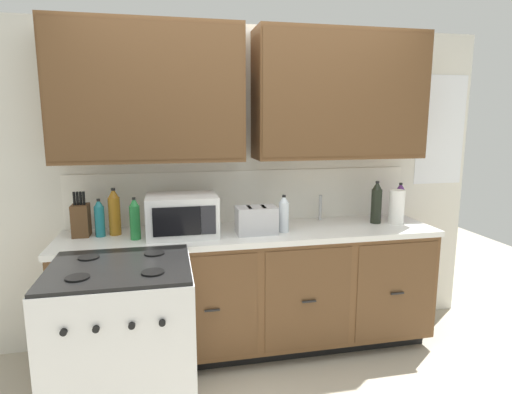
{
  "coord_description": "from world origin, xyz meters",
  "views": [
    {
      "loc": [
        -0.59,
        -2.61,
        1.71
      ],
      "look_at": [
        0.02,
        0.27,
        1.17
      ],
      "focal_mm": 29.76,
      "sensor_mm": 36.0,
      "label": 1
    }
  ],
  "objects": [
    {
      "name": "ground_plane",
      "position": [
        0.0,
        0.0,
        0.0
      ],
      "size": [
        8.0,
        8.0,
        0.0
      ],
      "primitive_type": "plane",
      "color": "#B2A893"
    },
    {
      "name": "wall_unit",
      "position": [
        0.0,
        0.5,
        1.63
      ],
      "size": [
        3.86,
        0.4,
        2.4
      ],
      "color": "silver",
      "rests_on": "ground_plane"
    },
    {
      "name": "counter_run",
      "position": [
        0.0,
        0.3,
        0.47
      ],
      "size": [
        2.69,
        0.64,
        0.92
      ],
      "color": "black",
      "rests_on": "ground_plane"
    },
    {
      "name": "stove_range",
      "position": [
        -0.86,
        -0.33,
        0.47
      ],
      "size": [
        0.76,
        0.68,
        0.95
      ],
      "color": "white",
      "rests_on": "ground_plane"
    },
    {
      "name": "microwave",
      "position": [
        -0.5,
        0.28,
        1.06
      ],
      "size": [
        0.48,
        0.37,
        0.28
      ],
      "color": "white",
      "rests_on": "counter_run"
    },
    {
      "name": "toaster",
      "position": [
        0.01,
        0.22,
        1.02
      ],
      "size": [
        0.28,
        0.18,
        0.19
      ],
      "color": "#B7B7BC",
      "rests_on": "counter_run"
    },
    {
      "name": "knife_block",
      "position": [
        -1.17,
        0.4,
        1.04
      ],
      "size": [
        0.11,
        0.14,
        0.31
      ],
      "color": "#52361E",
      "rests_on": "counter_run"
    },
    {
      "name": "sink_faucet",
      "position": [
        0.59,
        0.51,
        1.02
      ],
      "size": [
        0.02,
        0.02,
        0.2
      ],
      "primitive_type": "cylinder",
      "color": "#B2B5BA",
      "rests_on": "counter_run"
    },
    {
      "name": "paper_towel_roll",
      "position": [
        1.13,
        0.28,
        1.05
      ],
      "size": [
        0.12,
        0.12,
        0.26
      ],
      "primitive_type": "cylinder",
      "color": "white",
      "rests_on": "counter_run"
    },
    {
      "name": "bottle_teal",
      "position": [
        -1.05,
        0.36,
        1.05
      ],
      "size": [
        0.07,
        0.07,
        0.26
      ],
      "color": "#1E707A",
      "rests_on": "counter_run"
    },
    {
      "name": "bottle_green",
      "position": [
        -0.81,
        0.24,
        1.06
      ],
      "size": [
        0.07,
        0.07,
        0.28
      ],
      "color": "#237A38",
      "rests_on": "counter_run"
    },
    {
      "name": "bottle_dark",
      "position": [
        0.98,
        0.33,
        1.08
      ],
      "size": [
        0.08,
        0.08,
        0.33
      ],
      "color": "black",
      "rests_on": "counter_run"
    },
    {
      "name": "bottle_violet",
      "position": [
        1.24,
        0.43,
        1.06
      ],
      "size": [
        0.08,
        0.08,
        0.29
      ],
      "color": "#663384",
      "rests_on": "counter_run"
    },
    {
      "name": "bottle_amber",
      "position": [
        -0.95,
        0.39,
        1.08
      ],
      "size": [
        0.08,
        0.08,
        0.33
      ],
      "color": "#9E6619",
      "rests_on": "counter_run"
    },
    {
      "name": "bottle_clear",
      "position": [
        0.21,
        0.22,
        1.05
      ],
      "size": [
        0.07,
        0.07,
        0.27
      ],
      "color": "silver",
      "rests_on": "counter_run"
    }
  ]
}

